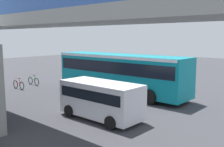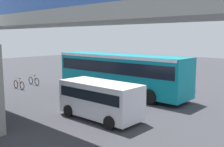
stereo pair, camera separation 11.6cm
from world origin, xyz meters
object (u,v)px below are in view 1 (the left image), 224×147
at_px(city_bus, 120,70).
at_px(bicycle_green, 33,81).
at_px(traffic_sign, 187,68).
at_px(bicycle_red, 19,85).
at_px(parked_van, 101,98).

distance_m(city_bus, bicycle_green, 9.09).
bearing_deg(traffic_sign, bicycle_red, 40.51).
xyz_separation_m(city_bus, bicycle_green, (8.63, 2.42, -1.51)).
distance_m(city_bus, traffic_sign, 6.08).
relative_size(city_bus, parked_van, 2.40).
xyz_separation_m(bicycle_green, traffic_sign, (-11.90, -7.54, 1.52)).
bearing_deg(bicycle_green, traffic_sign, -147.64).
bearing_deg(parked_van, traffic_sign, -89.71).
xyz_separation_m(city_bus, parked_van, (-3.33, 5.65, -0.70)).
height_order(bicycle_green, traffic_sign, traffic_sign).
bearing_deg(traffic_sign, bicycle_green, 32.36).
distance_m(city_bus, parked_van, 6.60).
bearing_deg(city_bus, parked_van, 120.51).
bearing_deg(bicycle_red, traffic_sign, -139.49).
distance_m(parked_van, traffic_sign, 10.80).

